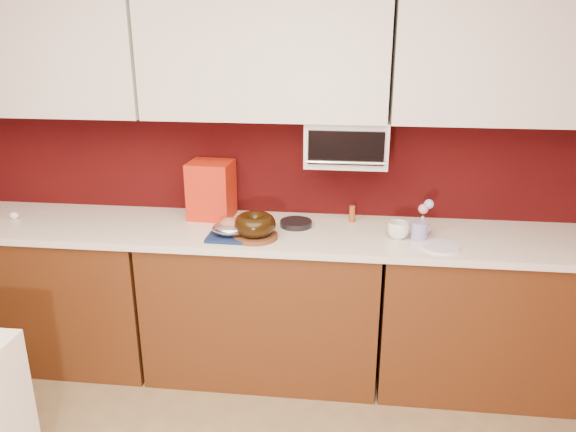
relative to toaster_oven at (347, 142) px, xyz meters
The scene contains 26 objects.
wall_back 0.49m from the toaster_oven, 162.14° to the left, with size 4.00×0.02×2.50m, color #3A0708.
base_cabinet_left 2.02m from the toaster_oven, behind, with size 1.31×0.58×0.86m, color #542A10.
base_cabinet_center 1.06m from the toaster_oven, 159.86° to the right, with size 1.31×0.58×0.86m, color #542A10.
base_cabinet_right 1.30m from the toaster_oven, 10.58° to the right, with size 1.31×0.58×0.86m, color #542A10.
countertop 0.69m from the toaster_oven, 159.86° to the right, with size 4.00×0.62×0.04m, color white.
upper_cabinet_left 1.85m from the toaster_oven, behind, with size 1.31×0.33×0.70m, color white.
upper_cabinet_center 0.65m from the toaster_oven, behind, with size 1.31×0.33×0.70m, color white.
upper_cabinet_right 1.00m from the toaster_oven, ahead, with size 1.31×0.33×0.70m, color white.
toaster_oven is the anchor object (origin of this frame).
toaster_oven_door 0.16m from the toaster_oven, 90.00° to the right, with size 0.40×0.02×0.18m, color black.
toaster_oven_handle 0.19m from the toaster_oven, 90.00° to the right, with size 0.02×0.02×0.42m, color silver.
cake_base 0.73m from the toaster_oven, 147.06° to the right, with size 0.24×0.24×0.02m, color brown.
bundt_cake 0.68m from the toaster_oven, 147.06° to the right, with size 0.23×0.23×0.09m, color black.
navy_towel 0.83m from the toaster_oven, 152.43° to the right, with size 0.23×0.20×0.02m, color #14234D.
foil_ham_nest 0.80m from the toaster_oven, 152.43° to the right, with size 0.19×0.16×0.07m, color silver.
roasted_ham 0.79m from the toaster_oven, 152.43° to the right, with size 0.11×0.09×0.07m, color #AA614D.
pandoro_box 0.84m from the toaster_oven, behind, with size 0.25×0.22×0.34m, color #AD0B0F.
dark_pan 0.54m from the toaster_oven, 161.32° to the right, with size 0.18×0.18×0.03m, color black.
coffee_mug 0.56m from the toaster_oven, 36.09° to the right, with size 0.10×0.10×0.11m, color white.
blue_jar 0.63m from the toaster_oven, 29.73° to the right, with size 0.09×0.09×0.10m, color #1C1C9C.
flower_vase 0.61m from the toaster_oven, 18.64° to the right, with size 0.08×0.08×0.12m, color silver.
flower_pink 0.56m from the toaster_oven, 18.64° to the right, with size 0.05×0.05×0.05m, color pink.
flower_blue 0.56m from the toaster_oven, 15.18° to the right, with size 0.05×0.05×0.05m, color #9BC3F9.
china_plate 0.76m from the toaster_oven, 32.49° to the right, with size 0.21×0.21×0.01m, color white.
amber_bottle 0.43m from the toaster_oven, 21.33° to the left, with size 0.03×0.03×0.10m, color #91461A.
egg_right 1.99m from the toaster_oven, behind, with size 0.06×0.04×0.04m, color white.
Camera 1 is at (0.49, -0.97, 2.01)m, focal length 35.00 mm.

